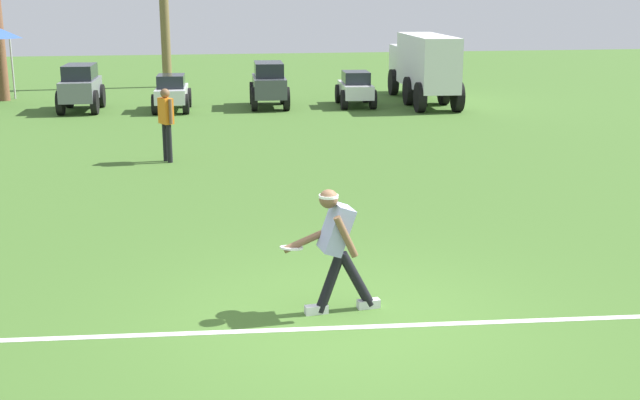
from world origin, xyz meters
TOP-DOWN VIEW (x-y plane):
  - ground_plane at (0.00, 0.00)m, footprint 80.00×80.00m
  - field_line_paint at (0.00, -0.23)m, footprint 24.23×1.83m
  - frisbee_thrower at (-0.07, 0.24)m, footprint 1.11×0.47m
  - frisbee_in_flight at (-0.55, 0.39)m, footprint 0.35×0.35m
  - teammate_near_sideline at (-2.10, 8.98)m, footprint 0.34×0.46m
  - parked_car_slot_a at (-4.83, 17.13)m, footprint 1.23×2.38m
  - parked_car_slot_b at (-2.11, 16.73)m, footprint 1.19×2.24m
  - parked_car_slot_c at (0.89, 17.03)m, footprint 1.27×2.40m
  - parked_car_slot_d at (3.62, 16.87)m, footprint 1.23×2.26m
  - box_truck at (5.97, 17.37)m, footprint 1.71×5.96m

SIDE VIEW (x-z plane):
  - ground_plane at x=0.00m, z-range 0.00..0.00m
  - field_line_paint at x=0.00m, z-range 0.00..0.01m
  - parked_car_slot_b at x=-2.11m, z-range 0.01..1.11m
  - parked_car_slot_d at x=3.62m, z-range 0.01..1.11m
  - frisbee_in_flight at x=-0.55m, z-range 0.70..0.77m
  - parked_car_slot_a at x=-4.83m, z-range 0.04..1.44m
  - parked_car_slot_c at x=0.89m, z-range 0.04..1.44m
  - frisbee_thrower at x=-0.07m, z-range 0.09..1.52m
  - teammate_near_sideline at x=-2.10m, z-range 0.16..1.72m
  - box_truck at x=5.97m, z-range 0.13..2.33m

